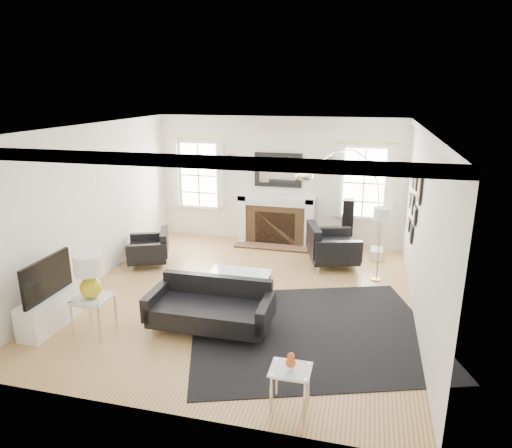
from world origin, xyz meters
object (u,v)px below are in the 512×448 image
(armchair_left, at_px, (151,249))
(armchair_right, at_px, (330,247))
(gourd_lamp, at_px, (89,273))
(coffee_table, at_px, (235,280))
(fireplace, at_px, (276,221))
(sofa, at_px, (211,308))
(arc_floor_lamp, at_px, (344,202))

(armchair_left, distance_m, armchair_right, 3.53)
(gourd_lamp, bearing_deg, coffee_table, 38.55)
(armchair_right, height_order, gourd_lamp, gourd_lamp)
(fireplace, distance_m, coffee_table, 3.11)
(sofa, relative_size, arc_floor_lamp, 0.75)
(gourd_lamp, height_order, arc_floor_lamp, arc_floor_lamp)
(arc_floor_lamp, bearing_deg, armchair_left, -166.80)
(armchair_right, bearing_deg, fireplace, 141.12)
(fireplace, bearing_deg, coffee_table, -90.56)
(armchair_left, distance_m, coffee_table, 2.47)
(fireplace, xyz_separation_m, arc_floor_lamp, (1.51, -0.98, 0.74))
(fireplace, bearing_deg, sofa, -92.27)
(sofa, bearing_deg, gourd_lamp, -161.19)
(coffee_table, relative_size, arc_floor_lamp, 0.43)
(gourd_lamp, bearing_deg, armchair_left, 99.08)
(armchair_left, height_order, gourd_lamp, gourd_lamp)
(sofa, bearing_deg, arc_floor_lamp, 60.52)
(armchair_left, bearing_deg, arc_floor_lamp, 13.20)
(armchair_left, relative_size, gourd_lamp, 1.65)
(armchair_left, xyz_separation_m, gourd_lamp, (0.42, -2.62, 0.60))
(coffee_table, bearing_deg, arc_floor_lamp, 54.10)
(fireplace, distance_m, arc_floor_lamp, 1.94)
(gourd_lamp, bearing_deg, armchair_right, 48.52)
(fireplace, height_order, armchair_right, fireplace)
(armchair_right, bearing_deg, sofa, -116.68)
(arc_floor_lamp, bearing_deg, sofa, -119.48)
(fireplace, height_order, gourd_lamp, gourd_lamp)
(fireplace, xyz_separation_m, sofa, (-0.16, -3.92, -0.23))
(sofa, relative_size, gourd_lamp, 2.78)
(fireplace, distance_m, sofa, 3.93)
(fireplace, xyz_separation_m, armchair_right, (1.29, -1.04, -0.16))
(coffee_table, height_order, gourd_lamp, gourd_lamp)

